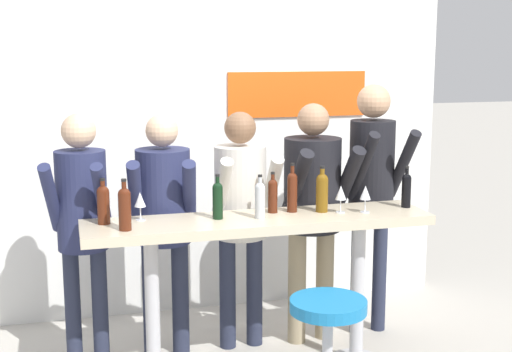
% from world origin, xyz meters
% --- Properties ---
extents(back_wall, '(3.78, 0.12, 2.53)m').
position_xyz_m(back_wall, '(0.01, 1.35, 1.27)').
color(back_wall, silver).
rests_on(back_wall, ground_plane).
extents(tasting_table, '(2.18, 0.48, 1.05)m').
position_xyz_m(tasting_table, '(0.00, 0.00, 0.85)').
color(tasting_table, beige).
rests_on(tasting_table, ground_plane).
extents(bar_stool, '(0.46, 0.46, 0.71)m').
position_xyz_m(bar_stool, '(0.23, -0.62, 0.48)').
color(bar_stool, '#B2B2B7').
rests_on(bar_stool, ground_plane).
extents(person_far_left, '(0.45, 0.57, 1.69)m').
position_xyz_m(person_far_left, '(-1.06, 0.42, 1.06)').
color(person_far_left, '#23283D').
rests_on(person_far_left, ground_plane).
extents(person_left, '(0.49, 0.58, 1.66)m').
position_xyz_m(person_left, '(-0.53, 0.48, 1.03)').
color(person_left, '#23283D').
rests_on(person_left, ground_plane).
extents(person_center_left, '(0.43, 0.53, 1.67)m').
position_xyz_m(person_center_left, '(0.00, 0.48, 1.03)').
color(person_center_left, '#23283D').
rests_on(person_center_left, ground_plane).
extents(person_center, '(0.51, 0.60, 1.72)m').
position_xyz_m(person_center, '(0.51, 0.45, 1.06)').
color(person_center, gray).
rests_on(person_center, ground_plane).
extents(person_center_right, '(0.40, 0.55, 1.84)m').
position_xyz_m(person_center_right, '(0.98, 0.49, 1.16)').
color(person_center_right, '#23283D').
rests_on(person_center_right, ground_plane).
extents(wine_bottle_0, '(0.06, 0.06, 0.28)m').
position_xyz_m(wine_bottle_0, '(1.02, 0.02, 1.18)').
color(wine_bottle_0, black).
rests_on(wine_bottle_0, tasting_table).
extents(wine_bottle_1, '(0.08, 0.08, 0.28)m').
position_xyz_m(wine_bottle_1, '(-0.94, 0.08, 1.18)').
color(wine_bottle_1, '#4C1E0F').
rests_on(wine_bottle_1, tasting_table).
extents(wine_bottle_2, '(0.08, 0.08, 0.30)m').
position_xyz_m(wine_bottle_2, '(0.43, 0.05, 1.19)').
color(wine_bottle_2, brown).
rests_on(wine_bottle_2, tasting_table).
extents(wine_bottle_3, '(0.06, 0.06, 0.28)m').
position_xyz_m(wine_bottle_3, '(0.00, -0.02, 1.18)').
color(wine_bottle_3, '#B7BCC1').
rests_on(wine_bottle_3, tasting_table).
extents(wine_bottle_4, '(0.06, 0.06, 0.26)m').
position_xyz_m(wine_bottle_4, '(0.12, 0.11, 1.17)').
color(wine_bottle_4, '#4C1E0F').
rests_on(wine_bottle_4, tasting_table).
extents(wine_bottle_5, '(0.07, 0.07, 0.32)m').
position_xyz_m(wine_bottle_5, '(0.25, 0.09, 1.19)').
color(wine_bottle_5, '#4C1E0F').
rests_on(wine_bottle_5, tasting_table).
extents(wine_bottle_6, '(0.07, 0.07, 0.30)m').
position_xyz_m(wine_bottle_6, '(-0.83, -0.10, 1.19)').
color(wine_bottle_6, '#4C1E0F').
rests_on(wine_bottle_6, tasting_table).
extents(wine_bottle_7, '(0.06, 0.06, 0.28)m').
position_xyz_m(wine_bottle_7, '(-0.25, 0.03, 1.18)').
color(wine_bottle_7, black).
rests_on(wine_bottle_7, tasting_table).
extents(wine_glass_0, '(0.07, 0.07, 0.18)m').
position_xyz_m(wine_glass_0, '(-0.72, 0.11, 1.18)').
color(wine_glass_0, silver).
rests_on(wine_glass_0, tasting_table).
extents(wine_glass_1, '(0.07, 0.07, 0.18)m').
position_xyz_m(wine_glass_1, '(0.69, -0.05, 1.18)').
color(wine_glass_1, silver).
rests_on(wine_glass_1, tasting_table).
extents(wine_glass_2, '(0.07, 0.07, 0.18)m').
position_xyz_m(wine_glass_2, '(0.54, -0.01, 1.18)').
color(wine_glass_2, silver).
rests_on(wine_glass_2, tasting_table).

